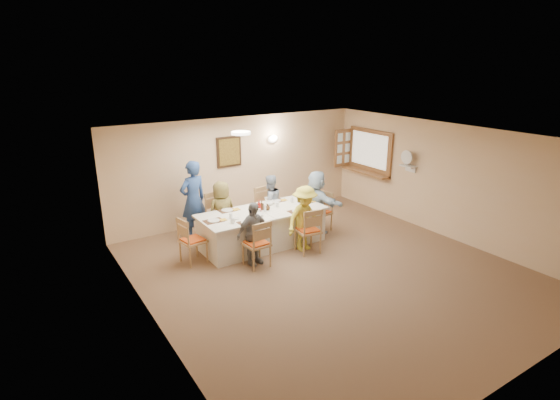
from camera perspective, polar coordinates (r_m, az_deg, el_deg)
ground at (r=8.31m, az=6.47°, el=-9.19°), size 7.00×7.00×0.00m
room_walls at (r=7.75m, az=6.86°, el=0.84°), size 7.00×7.00×7.00m
wall_picture at (r=10.38m, az=-6.67°, el=6.27°), size 0.62×0.05×0.72m
wall_sconce at (r=10.90m, az=-0.94°, el=8.01°), size 0.26×0.09×0.18m
ceiling_light at (r=8.21m, az=-5.14°, el=8.72°), size 0.36×0.36×0.05m
serving_hatch at (r=11.57m, az=11.67°, el=6.21°), size 0.06×1.50×1.15m
hatch_sill at (r=11.61m, az=11.09°, el=3.62°), size 0.30×1.50×0.05m
shutter_door at (r=11.95m, az=8.23°, el=6.75°), size 0.55×0.04×1.00m
fan_shelf at (r=10.64m, az=16.38°, el=4.29°), size 0.22×0.36×0.03m
desk_fan at (r=10.58m, az=16.34°, el=5.06°), size 0.30×0.30×0.28m
dining_table at (r=9.22m, az=-2.31°, el=-3.68°), size 2.66×1.13×0.76m
chair_back_left at (r=9.58m, az=-7.85°, el=-2.12°), size 0.58×0.58×1.04m
chair_back_right at (r=10.12m, az=-1.69°, el=-1.07°), size 0.53×0.53×0.96m
chair_front_left at (r=8.27m, az=-3.09°, el=-5.61°), size 0.48×0.48×0.95m
chair_front_right at (r=8.87m, az=3.67°, el=-3.89°), size 0.52×0.52×0.96m
chair_left_end at (r=8.57m, az=-11.31°, el=-5.11°), size 0.52×0.52×0.94m
chair_right_end at (r=10.02m, az=5.34°, el=-1.54°), size 0.49×0.49×0.90m
diner_back_left at (r=9.43m, az=-7.58°, el=-1.49°), size 0.72×0.53×1.33m
diner_back_right at (r=9.97m, az=-1.34°, el=-0.35°), size 0.68×0.55×1.30m
diner_front_left at (r=8.31m, az=-3.52°, el=-4.40°), size 0.81×0.51×1.24m
diner_front_right at (r=8.89m, az=3.23°, el=-2.43°), size 1.04×0.78×1.37m
diner_right_end at (r=9.86m, az=4.79°, el=-0.22°), size 1.41×0.67×1.43m
caregiver at (r=9.61m, az=-11.25°, el=-0.01°), size 0.82×0.69×1.74m
placemat_fl at (r=8.47m, az=-4.40°, el=-2.95°), size 0.34×0.25×0.01m
plate_fl at (r=8.47m, az=-4.40°, el=-2.88°), size 0.22×0.22×0.01m
napkin_fl at (r=8.51m, az=-3.17°, el=-2.77°), size 0.13×0.13×0.01m
placemat_fr at (r=9.06m, az=2.28°, el=-1.50°), size 0.37×0.28×0.01m
plate_fr at (r=9.06m, az=2.28°, el=-1.44°), size 0.23×0.23×0.01m
napkin_fr at (r=9.12m, az=3.39°, el=-1.34°), size 0.14×0.14×0.01m
placemat_bl at (r=9.18m, az=-6.91°, el=-1.37°), size 0.35×0.26×0.01m
plate_bl at (r=9.17m, az=-6.91°, el=-1.31°), size 0.24×0.24×0.01m
napkin_bl at (r=9.21m, az=-5.76°, el=-1.21°), size 0.15×0.15×0.01m
placemat_br at (r=9.73m, az=-0.55°, el=-0.12°), size 0.37×0.27×0.01m
plate_br at (r=9.72m, az=-0.55°, el=-0.06°), size 0.22×0.22×0.01m
napkin_br at (r=9.78m, az=0.50°, el=0.02°), size 0.14×0.14×0.01m
placemat_le at (r=8.62m, az=-8.66°, el=-2.73°), size 0.37×0.28×0.01m
plate_le at (r=8.62m, az=-8.66°, el=-2.66°), size 0.24×0.24×0.01m
napkin_le at (r=8.65m, az=-7.44°, el=-2.56°), size 0.13×0.13×0.01m
placemat_re at (r=9.67m, az=3.38°, el=-0.25°), size 0.32×0.24×0.01m
plate_re at (r=9.67m, az=3.39°, el=-0.19°), size 0.25×0.25×0.02m
napkin_re at (r=9.74m, az=4.41°, el=-0.11°), size 0.15×0.15×0.01m
teacup_a at (r=8.47m, az=-6.20°, el=-2.74°), size 0.12×0.12×0.08m
teacup_b at (r=9.74m, az=-1.80°, el=0.13°), size 0.09×0.09×0.08m
bowl_a at (r=8.80m, az=-2.82°, el=-1.95°), size 0.33×0.33×0.05m
bowl_b at (r=9.48m, az=-1.42°, el=-0.41°), size 0.32×0.32×0.06m
condiment_ketchup at (r=9.05m, az=-2.76°, el=-0.75°), size 0.12×0.12×0.24m
condiment_brown at (r=9.15m, az=-2.43°, el=-0.68°), size 0.11×0.11×0.20m
condiment_malt at (r=9.12m, az=-1.63°, el=-0.92°), size 0.17×0.17×0.14m
drinking_glass at (r=9.04m, az=-3.33°, el=-1.20°), size 0.06×0.06×0.09m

